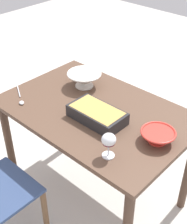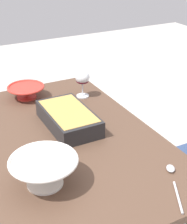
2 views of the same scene
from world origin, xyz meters
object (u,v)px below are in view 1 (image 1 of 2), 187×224
casserole_dish (97,114)px  mixing_bowl (158,136)px  dining_table (95,123)px  small_bowl (84,79)px  wine_glass (109,141)px  serving_spoon (21,99)px

casserole_dish → mixing_bowl: casserole_dish is taller
dining_table → small_bowl: bearing=-32.4°
dining_table → wine_glass: bearing=141.1°
serving_spoon → small_bowl: bearing=-114.2°
wine_glass → casserole_dish: 0.32m
small_bowl → mixing_bowl: bearing=167.4°
mixing_bowl → small_bowl: small_bowl is taller
casserole_dish → dining_table: bearing=-43.2°
dining_table → mixing_bowl: size_ratio=6.15×
wine_glass → serving_spoon: bearing=-1.5°
wine_glass → casserole_dish: wine_glass is taller
casserole_dish → mixing_bowl: (-0.36, -0.08, -0.00)m
small_bowl → serving_spoon: 0.44m
wine_glass → serving_spoon: 0.76m
casserole_dish → serving_spoon: bearing=18.6°
wine_glass → casserole_dish: (0.25, -0.19, -0.05)m
dining_table → casserole_dish: (-0.08, 0.07, 0.15)m
wine_glass → serving_spoon: (0.75, -0.02, -0.09)m
serving_spoon → wine_glass: bearing=178.5°
small_bowl → casserole_dish: bearing=144.7°
wine_glass → mixing_bowl: wine_glass is taller
wine_glass → mixing_bowl: bearing=-113.9°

